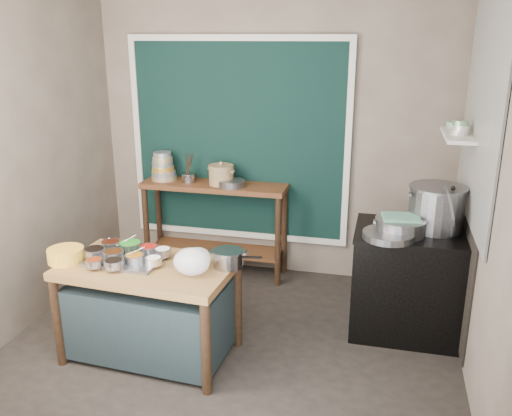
% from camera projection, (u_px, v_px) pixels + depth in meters
% --- Properties ---
extents(floor, '(3.50, 3.00, 0.02)m').
position_uv_depth(floor, '(233.00, 344.00, 4.35)').
color(floor, '#2B2521').
rests_on(floor, ground).
extents(back_wall, '(3.50, 0.02, 2.80)m').
position_uv_depth(back_wall, '(274.00, 137.00, 5.31)').
color(back_wall, '#786A5C').
rests_on(back_wall, floor).
extents(left_wall, '(0.02, 3.00, 2.80)m').
position_uv_depth(left_wall, '(19.00, 160.00, 4.32)').
color(left_wall, '#786A5C').
rests_on(left_wall, floor).
extents(right_wall, '(0.02, 3.00, 2.80)m').
position_uv_depth(right_wall, '(490.00, 189.00, 3.51)').
color(right_wall, '#786A5C').
rests_on(right_wall, floor).
extents(curtain_panel, '(2.10, 0.02, 1.90)m').
position_uv_depth(curtain_panel, '(238.00, 141.00, 5.37)').
color(curtain_panel, black).
rests_on(curtain_panel, back_wall).
extents(curtain_frame, '(2.22, 0.03, 2.02)m').
position_uv_depth(curtain_frame, '(238.00, 141.00, 5.36)').
color(curtain_frame, beige).
rests_on(curtain_frame, back_wall).
extents(tile_panel, '(0.02, 1.70, 1.70)m').
position_uv_depth(tile_panel, '(482.00, 108.00, 3.89)').
color(tile_panel, '#B2B2AA').
rests_on(tile_panel, right_wall).
extents(soot_patch, '(0.01, 1.30, 1.30)m').
position_uv_depth(soot_patch, '(463.00, 251.00, 4.33)').
color(soot_patch, black).
rests_on(soot_patch, right_wall).
extents(wall_shelf, '(0.22, 0.70, 0.03)m').
position_uv_depth(wall_shelf, '(458.00, 135.00, 4.27)').
color(wall_shelf, beige).
rests_on(wall_shelf, right_wall).
extents(prep_table, '(1.29, 0.80, 0.75)m').
position_uv_depth(prep_table, '(150.00, 310.00, 4.08)').
color(prep_table, olive).
rests_on(prep_table, floor).
extents(back_counter, '(1.45, 0.40, 0.95)m').
position_uv_depth(back_counter, '(215.00, 228.00, 5.51)').
color(back_counter, brown).
rests_on(back_counter, floor).
extents(stove_block, '(0.90, 0.68, 0.85)m').
position_uv_depth(stove_block, '(410.00, 283.00, 4.41)').
color(stove_block, black).
rests_on(stove_block, floor).
extents(stove_top, '(0.92, 0.69, 0.03)m').
position_uv_depth(stove_top, '(414.00, 232.00, 4.28)').
color(stove_top, black).
rests_on(stove_top, stove_block).
extents(condiment_tray, '(0.56, 0.41, 0.02)m').
position_uv_depth(condiment_tray, '(126.00, 260.00, 4.02)').
color(condiment_tray, gray).
rests_on(condiment_tray, prep_table).
extents(condiment_bowls, '(0.63, 0.48, 0.07)m').
position_uv_depth(condiment_bowls, '(124.00, 253.00, 4.02)').
color(condiment_bowls, gray).
rests_on(condiment_bowls, condiment_tray).
extents(yellow_basin, '(0.34, 0.34, 0.10)m').
position_uv_depth(yellow_basin, '(66.00, 255.00, 4.00)').
color(yellow_basin, '#C68130').
rests_on(yellow_basin, prep_table).
extents(saucepan, '(0.27, 0.27, 0.13)m').
position_uv_depth(saucepan, '(228.00, 258.00, 3.91)').
color(saucepan, gray).
rests_on(saucepan, prep_table).
extents(plastic_bag_a, '(0.29, 0.26, 0.19)m').
position_uv_depth(plastic_bag_a, '(192.00, 262.00, 3.77)').
color(plastic_bag_a, white).
rests_on(plastic_bag_a, prep_table).
extents(plastic_bag_b, '(0.21, 0.19, 0.15)m').
position_uv_depth(plastic_bag_b, '(198.00, 257.00, 3.90)').
color(plastic_bag_b, white).
rests_on(plastic_bag_b, prep_table).
extents(bowl_stack, '(0.25, 0.25, 0.29)m').
position_uv_depth(bowl_stack, '(163.00, 168.00, 5.46)').
color(bowl_stack, tan).
rests_on(bowl_stack, back_counter).
extents(utensil_cup, '(0.20, 0.20, 0.09)m').
position_uv_depth(utensil_cup, '(189.00, 178.00, 5.41)').
color(utensil_cup, gray).
rests_on(utensil_cup, back_counter).
extents(ceramic_crock, '(0.33, 0.33, 0.18)m').
position_uv_depth(ceramic_crock, '(221.00, 176.00, 5.30)').
color(ceramic_crock, '#8E724D').
rests_on(ceramic_crock, back_counter).
extents(wide_bowl, '(0.29, 0.29, 0.06)m').
position_uv_depth(wide_bowl, '(232.00, 183.00, 5.24)').
color(wide_bowl, gray).
rests_on(wide_bowl, back_counter).
extents(stock_pot, '(0.60, 0.60, 0.36)m').
position_uv_depth(stock_pot, '(436.00, 208.00, 4.25)').
color(stock_pot, gray).
rests_on(stock_pot, stove_top).
extents(pot_lid, '(0.14, 0.41, 0.39)m').
position_uv_depth(pot_lid, '(448.00, 211.00, 4.11)').
color(pot_lid, gray).
rests_on(pot_lid, stove_top).
extents(steamer, '(0.50, 0.50, 0.13)m').
position_uv_depth(steamer, '(400.00, 227.00, 4.17)').
color(steamer, gray).
rests_on(steamer, stove_top).
extents(green_cloth, '(0.30, 0.25, 0.02)m').
position_uv_depth(green_cloth, '(401.00, 217.00, 4.15)').
color(green_cloth, '#539472').
rests_on(green_cloth, steamer).
extents(shallow_pan, '(0.42, 0.42, 0.05)m').
position_uv_depth(shallow_pan, '(388.00, 235.00, 4.10)').
color(shallow_pan, gray).
rests_on(shallow_pan, stove_top).
extents(shelf_bowl_stack, '(0.14, 0.14, 0.11)m').
position_uv_depth(shelf_bowl_stack, '(460.00, 128.00, 4.19)').
color(shelf_bowl_stack, silver).
rests_on(shelf_bowl_stack, wall_shelf).
extents(shelf_bowl_green, '(0.16, 0.16, 0.05)m').
position_uv_depth(shelf_bowl_green, '(456.00, 125.00, 4.49)').
color(shelf_bowl_green, gray).
rests_on(shelf_bowl_green, wall_shelf).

